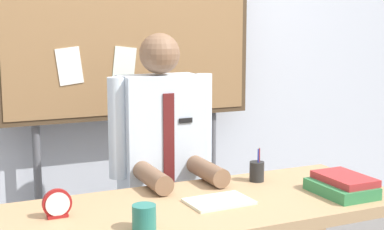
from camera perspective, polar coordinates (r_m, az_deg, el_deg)
name	(u,v)px	position (r m, az deg, el deg)	size (l,w,h in m)	color
back_wall	(120,47)	(3.39, -7.39, 6.96)	(6.40, 0.08, 2.70)	silver
desk	(208,224)	(2.40, 1.66, -11.11)	(1.69, 0.68, 0.74)	tan
person	(162,185)	(2.87, -3.13, -7.15)	(0.55, 0.56, 1.44)	#2D2D33
bulletin_board	(130,26)	(3.19, -6.35, 9.02)	(1.48, 0.09, 2.05)	#4C3823
book_stack	(342,185)	(2.57, 15.14, -6.97)	(0.21, 0.29, 0.08)	#337F47
open_notebook	(219,201)	(2.37, 2.77, -8.83)	(0.27, 0.19, 0.01)	#F4EFCC
desk_clock	(57,205)	(2.24, -13.64, -8.92)	(0.11, 0.04, 0.11)	maroon
coffee_mug	(144,217)	(2.07, -4.93, -10.39)	(0.09, 0.09, 0.09)	#267266
pen_holder	(257,171)	(2.69, 6.66, -5.73)	(0.07, 0.07, 0.16)	#262626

